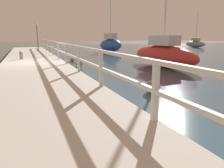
% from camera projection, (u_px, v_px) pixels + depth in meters
% --- Properties ---
extents(ground_plane, '(120.00, 120.00, 0.00)m').
position_uv_depth(ground_plane, '(34.00, 67.00, 12.76)').
color(ground_plane, '#4C473D').
extents(dock_walkway, '(3.49, 36.00, 0.29)m').
position_uv_depth(dock_walkway, '(34.00, 64.00, 12.73)').
color(dock_walkway, beige).
rests_on(dock_walkway, ground).
extents(railing, '(0.10, 32.50, 1.09)m').
position_uv_depth(railing, '(62.00, 48.00, 13.13)').
color(railing, silver).
rests_on(railing, dock_walkway).
extents(boulder_mid_strip, '(0.36, 0.33, 0.27)m').
position_uv_depth(boulder_mid_strip, '(72.00, 60.00, 15.29)').
color(boulder_mid_strip, slate).
rests_on(boulder_mid_strip, ground).
extents(boulder_near_dock, '(0.46, 0.42, 0.35)m').
position_uv_depth(boulder_near_dock, '(79.00, 63.00, 12.92)').
color(boulder_near_dock, gray).
rests_on(boulder_near_dock, ground).
extents(boulder_far_strip, '(0.50, 0.45, 0.38)m').
position_uv_depth(boulder_far_strip, '(153.00, 86.00, 7.00)').
color(boulder_far_strip, '#666056').
rests_on(boulder_far_strip, ground).
extents(mooring_bollard, '(0.21, 0.21, 0.52)m').
position_uv_depth(mooring_bollard, '(21.00, 55.00, 14.21)').
color(mooring_bollard, gray).
rests_on(mooring_bollard, dock_walkway).
extents(dock_lamp, '(0.23, 0.23, 2.74)m').
position_uv_depth(dock_lamp, '(37.00, 31.00, 20.74)').
color(dock_lamp, '#514C47').
rests_on(dock_lamp, dock_walkway).
extents(sailboat_blue, '(2.50, 3.38, 5.54)m').
position_uv_depth(sailboat_blue, '(111.00, 44.00, 24.69)').
color(sailboat_blue, '#2D4C9E').
rests_on(sailboat_blue, water_surface).
extents(sailboat_red, '(1.73, 5.31, 5.69)m').
position_uv_depth(sailboat_red, '(163.00, 54.00, 12.61)').
color(sailboat_red, red).
rests_on(sailboat_red, water_surface).
extents(sailboat_gray, '(2.06, 3.43, 5.26)m').
position_uv_depth(sailboat_gray, '(195.00, 44.00, 34.54)').
color(sailboat_gray, gray).
rests_on(sailboat_gray, water_surface).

